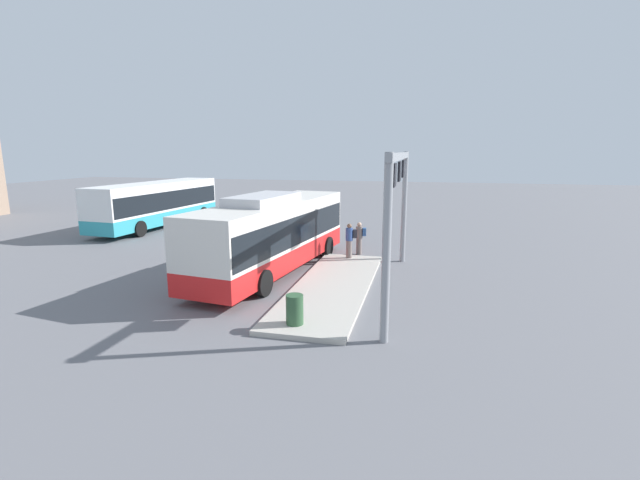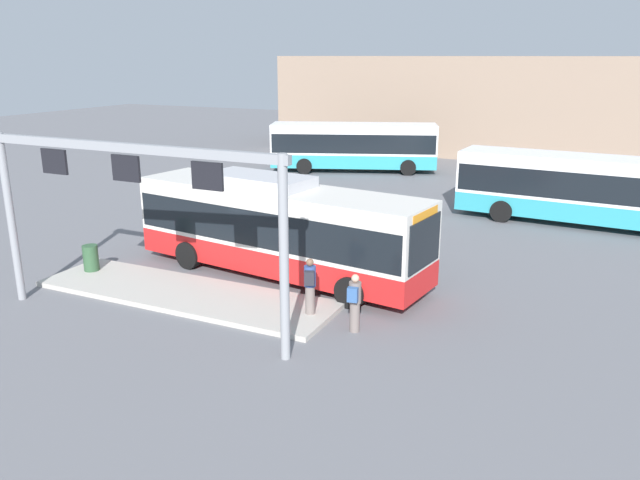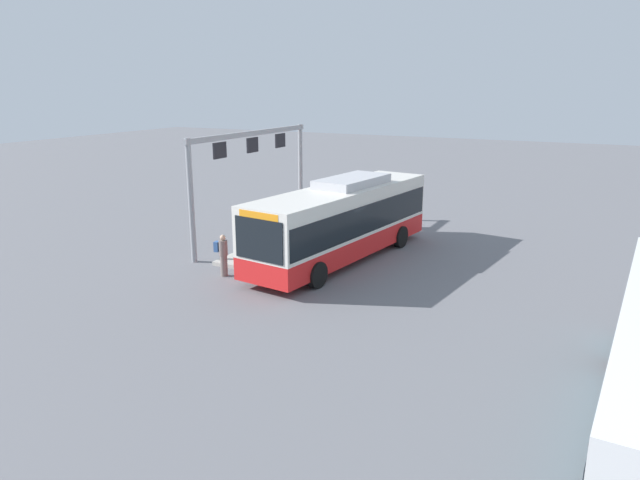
# 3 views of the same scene
# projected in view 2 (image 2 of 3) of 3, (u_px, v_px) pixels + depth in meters

# --- Properties ---
(ground_plane) EXTENTS (120.00, 120.00, 0.00)m
(ground_plane) POSITION_uv_depth(u_px,v_px,m) (280.00, 275.00, 21.83)
(ground_plane) COLOR slate
(platform_curb) EXTENTS (10.00, 2.80, 0.16)m
(platform_curb) POSITION_uv_depth(u_px,v_px,m) (185.00, 294.00, 19.91)
(platform_curb) COLOR #B2ADA3
(platform_curb) RESTS_ON ground
(bus_main) EXTENTS (10.97, 3.95, 3.46)m
(bus_main) POSITION_uv_depth(u_px,v_px,m) (278.00, 225.00, 21.32)
(bus_main) COLOR red
(bus_main) RESTS_ON ground
(bus_background_left) EXTENTS (10.84, 6.06, 3.10)m
(bus_background_left) POSITION_uv_depth(u_px,v_px,m) (354.00, 144.00, 40.85)
(bus_background_left) COLOR teal
(bus_background_left) RESTS_ON ground
(bus_background_right) EXTENTS (11.29, 3.29, 3.10)m
(bus_background_right) POSITION_uv_depth(u_px,v_px,m) (587.00, 186.00, 27.73)
(bus_background_right) COLOR teal
(bus_background_right) RESTS_ON ground
(person_boarding) EXTENTS (0.38, 0.56, 1.67)m
(person_boarding) POSITION_uv_depth(u_px,v_px,m) (355.00, 302.00, 17.12)
(person_boarding) COLOR slate
(person_boarding) RESTS_ON ground
(person_waiting_near) EXTENTS (0.48, 0.60, 1.67)m
(person_waiting_near) POSITION_uv_depth(u_px,v_px,m) (310.00, 285.00, 17.91)
(person_waiting_near) COLOR slate
(person_waiting_near) RESTS_ON platform_curb
(platform_sign_gantry) EXTENTS (9.80, 0.24, 5.20)m
(platform_sign_gantry) POSITION_uv_depth(u_px,v_px,m) (128.00, 195.00, 16.70)
(platform_sign_gantry) COLOR gray
(platform_sign_gantry) RESTS_ON ground
(station_building) EXTENTS (27.30, 8.00, 7.29)m
(station_building) POSITION_uv_depth(u_px,v_px,m) (456.00, 105.00, 48.94)
(station_building) COLOR gray
(station_building) RESTS_ON ground
(trash_bin) EXTENTS (0.52, 0.52, 0.90)m
(trash_bin) POSITION_uv_depth(u_px,v_px,m) (91.00, 258.00, 21.72)
(trash_bin) COLOR #2D5133
(trash_bin) RESTS_ON platform_curb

